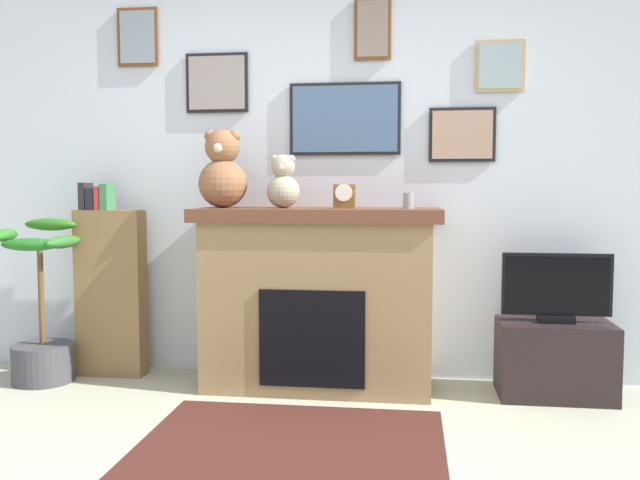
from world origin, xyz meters
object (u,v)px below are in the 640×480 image
Objects in this scene: bookshelf at (111,289)px; potted_plant at (42,332)px; fireplace at (318,297)px; teddy_bear_cream at (283,184)px; television at (557,289)px; teddy_bear_brown at (223,173)px; mantel_clock at (345,196)px; candle_jar at (408,201)px; tv_stand at (555,359)px.

potted_plant is (-0.36, -0.22, -0.25)m from bookshelf.
teddy_bear_cream is at bearing -175.10° from fireplace.
teddy_bear_brown is (-2.01, 0.00, 0.69)m from television.
potted_plant is at bearing -176.51° from mantel_clock.
teddy_bear_cream is (0.38, 0.00, -0.07)m from teddy_bear_brown.
candle_jar is at bearing 2.96° from potted_plant.
bookshelf is at bearing 175.11° from teddy_bear_cream.
bookshelf is 1.67m from mantel_clock.
television is 1.01m from candle_jar.
candle_jar reaches higher than tv_stand.
teddy_bear_brown is (1.16, 0.12, 1.01)m from potted_plant.
mantel_clock is at bearing 3.49° from potted_plant.
potted_plant is 1.59× the size of tv_stand.
television is 6.57× the size of candle_jar.
candle_jar is at bearing 0.03° from teddy_bear_brown.
tv_stand is at bearing -0.70° from fireplace.
television is (0.00, -0.00, 0.42)m from tv_stand.
potted_plant is 1.81m from teddy_bear_cream.
television is 4.25× the size of mantel_clock.
bookshelf reaches higher than tv_stand.
candle_jar is 0.38m from mantel_clock.
teddy_bear_brown is at bearing -178.23° from fireplace.
teddy_bear_brown reaches higher than candle_jar.
potted_plant is 10.91× the size of candle_jar.
bookshelf is 1.22× the size of potted_plant.
potted_plant is at bearing -177.87° from television.
television is at bearing 0.03° from mantel_clock.
fireplace is at bearing 173.31° from mantel_clock.
teddy_bear_brown is at bearing -179.97° from tv_stand.
television is (3.17, 0.12, 0.32)m from potted_plant.
teddy_bear_brown reaches higher than tv_stand.
mantel_clock is (-1.25, -0.00, 0.54)m from television.
tv_stand is (3.17, 0.12, -0.10)m from potted_plant.
fireplace reaches higher than tv_stand.
teddy_bear_brown reaches higher than mantel_clock.
television is 1.29× the size of teddy_bear_brown.
television is (2.81, -0.10, 0.07)m from bookshelf.
bookshelf is at bearing 177.96° from tv_stand.
mantel_clock is 0.30× the size of teddy_bear_brown.
mantel_clock is (1.92, 0.12, 0.86)m from potted_plant.
bookshelf is 2.03× the size of television.
bookshelf is at bearing 31.08° from potted_plant.
teddy_bear_brown reaches higher than bookshelf.
teddy_bear_cream is (-1.63, 0.00, 0.61)m from television.
potted_plant is 2.45m from candle_jar.
tv_stand is 1.04× the size of television.
fireplace is at bearing 179.24° from television.
television is 1.36m from mantel_clock.
teddy_bear_brown is at bearing 179.98° from television.
fireplace reaches higher than television.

